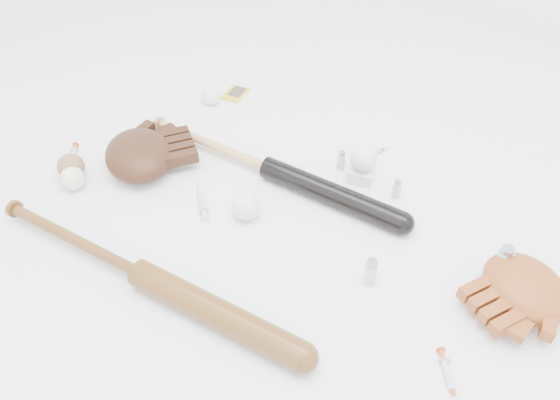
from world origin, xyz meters
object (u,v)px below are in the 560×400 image
Objects in this scene: glove_dark at (139,155)px; bat_dark at (268,168)px; bat_wood at (141,274)px; pedestal at (361,173)px.

bat_dark is at bearing 64.09° from glove_dark.
glove_dark is at bearing 130.75° from bat_wood.
glove_dark reaches higher than bat_wood.
glove_dark is at bearing -154.13° from bat_dark.
bat_dark is 0.40m from glove_dark.
glove_dark is (-0.34, -0.21, 0.02)m from bat_dark.
bat_dark is at bearing -145.07° from pedestal.
bat_wood reaches higher than pedestal.
pedestal is at bearing 63.36° from bat_wood.
bat_wood is at bearing -109.52° from pedestal.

